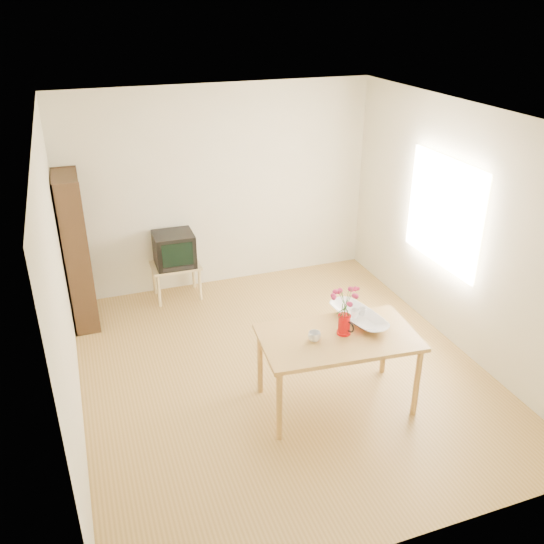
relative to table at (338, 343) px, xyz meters
name	(u,v)px	position (x,y,z in m)	size (l,w,h in m)	color
room	(285,256)	(-0.26, 0.67, 0.63)	(4.50, 4.50, 4.50)	olive
table	(338,343)	(0.00, 0.00, 0.00)	(1.48, 0.93, 0.75)	#AB7D3A
tv_stand	(176,270)	(-0.99, 2.64, -0.28)	(0.60, 0.45, 0.46)	tan
bookshelf	(77,256)	(-2.14, 2.42, 0.17)	(0.28, 0.70, 1.80)	black
pitcher	(344,325)	(0.06, 0.02, 0.17)	(0.13, 0.20, 0.19)	#B90B0A
flowers	(346,301)	(0.06, 0.02, 0.42)	(0.22, 0.22, 0.31)	#D6326B
mug	(314,337)	(-0.24, -0.01, 0.13)	(0.12, 0.12, 0.09)	white
bowl	(360,300)	(0.30, 0.19, 0.30)	(0.46, 0.46, 0.43)	white
teacup_a	(355,304)	(0.26, 0.19, 0.26)	(0.08, 0.08, 0.07)	white
teacup_b	(363,302)	(0.34, 0.21, 0.25)	(0.07, 0.07, 0.06)	white
television	(174,248)	(-0.99, 2.65, 0.01)	(0.49, 0.46, 0.42)	black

